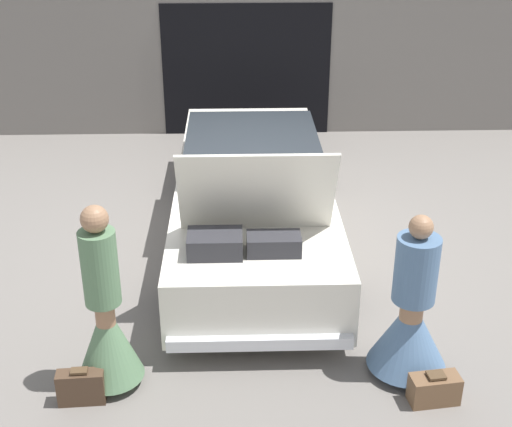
{
  "coord_description": "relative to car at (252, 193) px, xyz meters",
  "views": [
    {
      "loc": [
        -0.2,
        -7.88,
        4.19
      ],
      "look_at": [
        0.0,
        -1.4,
        1.01
      ],
      "focal_mm": 50.0,
      "sensor_mm": 36.0,
      "label": 1
    }
  ],
  "objects": [
    {
      "name": "garage_wall_back",
      "position": [
        0.0,
        3.92,
        0.79
      ],
      "size": [
        12.0,
        0.14,
        2.8
      ],
      "color": "slate",
      "rests_on": "ground_plane"
    },
    {
      "name": "car",
      "position": [
        0.0,
        0.0,
        0.0
      ],
      "size": [
        1.84,
        5.17,
        1.83
      ],
      "color": "silver",
      "rests_on": "ground_plane"
    },
    {
      "name": "suitcase_beside_left_person",
      "position": [
        -1.55,
        -3.01,
        -0.44
      ],
      "size": [
        0.41,
        0.17,
        0.34
      ],
      "color": "#473323",
      "rests_on": "ground_plane"
    },
    {
      "name": "ground_plane",
      "position": [
        0.0,
        -0.01,
        -0.6
      ],
      "size": [
        40.0,
        40.0,
        0.0
      ],
      "primitive_type": "plane",
      "color": "slate"
    },
    {
      "name": "person_right",
      "position": [
        1.34,
        -2.67,
        -0.04
      ],
      "size": [
        0.72,
        0.72,
        1.59
      ],
      "rotation": [
        0.0,
        0.0,
        1.36
      ],
      "color": "#997051",
      "rests_on": "ground_plane"
    },
    {
      "name": "suitcase_beside_right_person",
      "position": [
        1.49,
        -3.1,
        -0.46
      ],
      "size": [
        0.45,
        0.25,
        0.3
      ],
      "color": "brown",
      "rests_on": "ground_plane"
    },
    {
      "name": "person_left",
      "position": [
        -1.34,
        -2.75,
        0.03
      ],
      "size": [
        0.59,
        0.59,
        1.76
      ],
      "rotation": [
        0.0,
        0.0,
        -1.51
      ],
      "color": "#997051",
      "rests_on": "ground_plane"
    }
  ]
}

